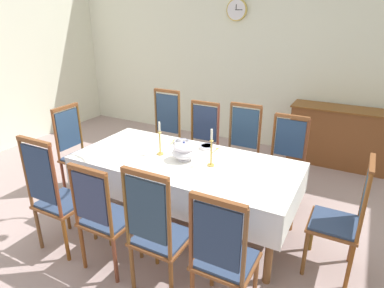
# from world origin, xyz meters

# --- Properties ---
(ground) EXTENTS (7.57, 5.64, 0.04)m
(ground) POSITION_xyz_m (0.00, 0.00, -0.02)
(ground) COLOR #A78E8B
(back_wall) EXTENTS (7.57, 0.08, 3.42)m
(back_wall) POSITION_xyz_m (0.00, 2.86, 1.71)
(back_wall) COLOR silver
(back_wall) RESTS_ON ground
(dining_table) EXTENTS (2.32, 1.07, 0.77)m
(dining_table) POSITION_xyz_m (0.00, 0.07, 0.70)
(dining_table) COLOR brown
(dining_table) RESTS_ON ground
(tablecloth) EXTENTS (2.34, 1.09, 0.34)m
(tablecloth) POSITION_xyz_m (0.00, 0.07, 0.70)
(tablecloth) COLOR white
(tablecloth) RESTS_ON dining_table
(chair_south_a) EXTENTS (0.44, 0.42, 1.21)m
(chair_south_a) POSITION_xyz_m (-0.88, -0.87, 0.60)
(chair_south_a) COLOR brown
(chair_south_a) RESTS_ON ground
(chair_north_a) EXTENTS (0.44, 0.42, 1.22)m
(chair_north_a) POSITION_xyz_m (-0.88, 1.02, 0.61)
(chair_north_a) COLOR brown
(chair_north_a) RESTS_ON ground
(chair_south_b) EXTENTS (0.44, 0.42, 1.07)m
(chair_south_b) POSITION_xyz_m (-0.29, -0.87, 0.56)
(chair_south_b) COLOR brown
(chair_south_b) RESTS_ON ground
(chair_north_b) EXTENTS (0.44, 0.42, 1.13)m
(chair_north_b) POSITION_xyz_m (-0.29, 1.01, 0.58)
(chair_north_b) COLOR brown
(chair_north_b) RESTS_ON ground
(chair_south_c) EXTENTS (0.44, 0.42, 1.17)m
(chair_south_c) POSITION_xyz_m (0.28, -0.87, 0.59)
(chair_south_c) COLOR brown
(chair_south_c) RESTS_ON ground
(chair_north_c) EXTENTS (0.44, 0.42, 1.17)m
(chair_north_c) POSITION_xyz_m (0.28, 1.01, 0.59)
(chair_north_c) COLOR brown
(chair_north_c) RESTS_ON ground
(chair_south_d) EXTENTS (0.44, 0.42, 1.12)m
(chair_south_d) POSITION_xyz_m (0.84, -0.87, 0.57)
(chair_south_d) COLOR brown
(chair_south_d) RESTS_ON ground
(chair_north_d) EXTENTS (0.44, 0.42, 1.10)m
(chair_north_d) POSITION_xyz_m (0.84, 1.01, 0.57)
(chair_north_d) COLOR brown
(chair_north_d) RESTS_ON ground
(chair_head_west) EXTENTS (0.42, 0.44, 1.14)m
(chair_head_west) POSITION_xyz_m (-1.57, 0.07, 0.58)
(chair_head_west) COLOR brown
(chair_head_west) RESTS_ON ground
(chair_head_east) EXTENTS (0.42, 0.44, 1.12)m
(chair_head_east) POSITION_xyz_m (1.57, 0.07, 0.58)
(chair_head_east) COLOR brown
(chair_head_east) RESTS_ON ground
(soup_tureen) EXTENTS (0.25, 0.25, 0.21)m
(soup_tureen) POSITION_xyz_m (-0.01, 0.07, 0.88)
(soup_tureen) COLOR white
(soup_tureen) RESTS_ON tablecloth
(candlestick_west) EXTENTS (0.07, 0.07, 0.37)m
(candlestick_west) POSITION_xyz_m (-0.30, 0.07, 0.93)
(candlestick_west) COLOR gold
(candlestick_west) RESTS_ON tablecloth
(candlestick_east) EXTENTS (0.07, 0.07, 0.39)m
(candlestick_east) POSITION_xyz_m (0.30, 0.07, 0.94)
(candlestick_east) COLOR gold
(candlestick_east) RESTS_ON tablecloth
(bowl_near_left) EXTENTS (0.18, 0.18, 0.03)m
(bowl_near_left) POSITION_xyz_m (-0.26, 0.46, 0.80)
(bowl_near_left) COLOR white
(bowl_near_left) RESTS_ON tablecloth
(bowl_near_right) EXTENTS (0.16, 0.16, 0.04)m
(bowl_near_right) POSITION_xyz_m (0.07, 0.46, 0.80)
(bowl_near_right) COLOR white
(bowl_near_right) RESTS_ON tablecloth
(spoon_primary) EXTENTS (0.05, 0.18, 0.01)m
(spoon_primary) POSITION_xyz_m (-0.38, 0.49, 0.78)
(spoon_primary) COLOR gold
(spoon_primary) RESTS_ON tablecloth
(spoon_secondary) EXTENTS (0.03, 0.18, 0.01)m
(spoon_secondary) POSITION_xyz_m (0.18, 0.48, 0.78)
(spoon_secondary) COLOR gold
(spoon_secondary) RESTS_ON tablecloth
(sideboard) EXTENTS (1.44, 0.48, 0.90)m
(sideboard) POSITION_xyz_m (1.29, 2.54, 0.45)
(sideboard) COLOR brown
(sideboard) RESTS_ON ground
(mounted_clock) EXTENTS (0.35, 0.06, 0.35)m
(mounted_clock) POSITION_xyz_m (-0.54, 2.79, 2.25)
(mounted_clock) COLOR #D1B251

